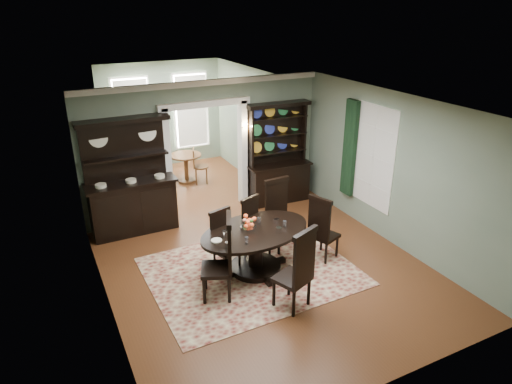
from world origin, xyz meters
TOP-DOWN VIEW (x-y plane):
  - room at (0.00, 0.04)m, footprint 5.51×6.01m
  - parlor at (0.00, 5.53)m, footprint 3.51×3.50m
  - doorway_trim at (0.00, 3.00)m, footprint 2.08×0.25m
  - right_window at (2.69, 0.93)m, footprint 0.15×1.47m
  - wall_sconce at (0.95, 2.85)m, footprint 0.27×0.21m
  - rug at (-0.28, 0.13)m, footprint 3.62×2.89m
  - dining_table at (-0.19, 0.15)m, footprint 2.26×2.20m
  - centerpiece at (-0.28, 0.23)m, footprint 1.44×0.92m
  - chair_far_left at (-0.67, 0.47)m, footprint 0.52×0.51m
  - chair_far_mid at (0.02, 0.64)m, footprint 0.57×0.55m
  - chair_far_right at (0.63, 0.77)m, footprint 0.56×0.53m
  - chair_end_left at (-0.99, -0.33)m, footprint 0.68×0.69m
  - chair_end_right at (1.07, -0.06)m, footprint 0.59×0.61m
  - chair_near at (-0.09, -1.15)m, footprint 0.68×0.66m
  - sideboard at (-1.78, 2.72)m, footprint 1.84×0.66m
  - welsh_dresser at (1.71, 2.74)m, footprint 1.56×0.64m
  - parlor_table at (0.11, 4.89)m, footprint 0.83×0.83m
  - parlor_chair_left at (-0.47, 4.98)m, footprint 0.41×0.40m
  - parlor_chair_right at (0.38, 4.67)m, footprint 0.45×0.44m

SIDE VIEW (x-z plane):
  - rug at x=-0.28m, z-range 0.00..0.01m
  - parlor_chair_left at x=-0.47m, z-range 0.03..0.94m
  - parlor_table at x=0.11m, z-range 0.12..0.89m
  - parlor_chair_right at x=0.38m, z-range 0.03..0.98m
  - dining_table at x=-0.19m, z-range 0.16..0.98m
  - chair_far_left at x=-0.67m, z-range 0.03..1.19m
  - chair_far_mid at x=0.02m, z-range 0.03..1.23m
  - chair_end_right at x=1.07m, z-range 0.03..1.34m
  - chair_far_right at x=0.63m, z-range 0.04..1.44m
  - chair_near at x=-0.09m, z-range 0.04..1.47m
  - chair_end_left at x=-0.99m, z-range 0.04..1.49m
  - sideboard at x=-1.78m, z-range -0.37..2.05m
  - welsh_dresser at x=1.71m, z-range -0.33..2.07m
  - centerpiece at x=-0.28m, z-range 0.77..1.01m
  - parlor at x=0.00m, z-range 0.01..3.02m
  - room at x=0.00m, z-range 0.07..3.08m
  - right_window at x=2.69m, z-range 0.54..2.66m
  - doorway_trim at x=0.00m, z-range 0.33..2.90m
  - wall_sconce at x=0.95m, z-range 1.79..1.99m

